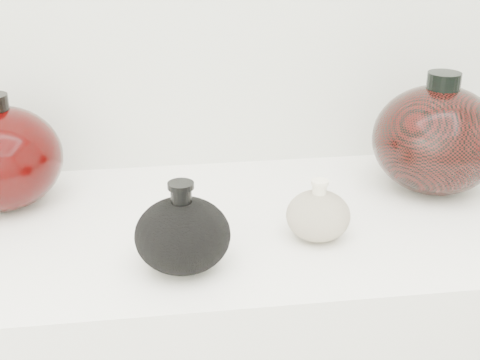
{
  "coord_description": "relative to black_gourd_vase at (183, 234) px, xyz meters",
  "views": [
    {
      "loc": [
        -0.11,
        -0.01,
        1.4
      ],
      "look_at": [
        0.02,
        0.92,
        0.98
      ],
      "focal_mm": 50.0,
      "sensor_mm": 36.0,
      "label": 1
    }
  ],
  "objects": [
    {
      "name": "room",
      "position": [
        0.08,
        -0.54,
        0.35
      ],
      "size": [
        3.04,
        2.42,
        2.64
      ],
      "color": "slate",
      "rests_on": "ground"
    },
    {
      "name": "left_round_pot",
      "position": [
        -0.29,
        0.25,
        0.03
      ],
      "size": [
        0.24,
        0.24,
        0.19
      ],
      "color": "black",
      "rests_on": "display_counter"
    },
    {
      "name": "black_gourd_vase",
      "position": [
        0.0,
        0.0,
        0.0
      ],
      "size": [
        0.18,
        0.18,
        0.13
      ],
      "color": "black",
      "rests_on": "display_counter"
    },
    {
      "name": "right_round_pot",
      "position": [
        0.46,
        0.21,
        0.04
      ],
      "size": [
        0.24,
        0.24,
        0.21
      ],
      "color": "black",
      "rests_on": "display_counter"
    },
    {
      "name": "cream_gourd_vase",
      "position": [
        0.21,
        0.06,
        -0.01
      ],
      "size": [
        0.12,
        0.12,
        0.1
      ],
      "color": "beige",
      "rests_on": "display_counter"
    }
  ]
}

